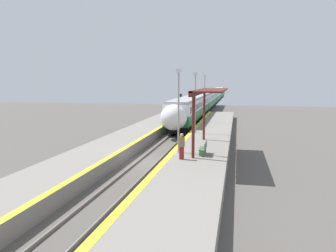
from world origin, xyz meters
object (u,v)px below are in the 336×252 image
(platform_bench, at_px, (204,148))
(lamppost_mid, at_px, (195,99))
(railway_signal, at_px, (181,104))
(train, at_px, (211,97))
(lamppost_far, at_px, (205,95))
(lamppost_near, at_px, (179,106))
(person_waiting, at_px, (182,146))

(platform_bench, height_order, lamppost_mid, lamppost_mid)
(railway_signal, bearing_deg, train, 86.17)
(lamppost_far, bearing_deg, platform_bench, -84.35)
(lamppost_mid, bearing_deg, lamppost_near, -90.00)
(train, height_order, lamppost_far, lamppost_far)
(train, relative_size, lamppost_far, 16.59)
(train, height_order, platform_bench, train)
(person_waiting, relative_size, railway_signal, 0.42)
(platform_bench, bearing_deg, railway_signal, 103.06)
(railway_signal, distance_m, lamppost_far, 9.44)
(train, height_order, lamppost_near, lamppost_near)
(lamppost_near, height_order, lamppost_far, same)
(train, xyz_separation_m, lamppost_near, (2.31, -57.07, 2.06))
(platform_bench, distance_m, lamppost_far, 18.85)
(railway_signal, xyz_separation_m, lamppost_far, (4.36, -8.19, 1.73))
(lamppost_far, bearing_deg, train, 93.40)
(platform_bench, relative_size, lamppost_near, 0.25)
(train, distance_m, lamppost_near, 57.15)
(train, xyz_separation_m, lamppost_mid, (2.31, -47.96, 2.06))
(train, xyz_separation_m, person_waiting, (2.88, -59.01, -0.37))
(person_waiting, xyz_separation_m, lamppost_near, (-0.57, 1.95, 2.43))
(train, relative_size, railway_signal, 23.83)
(person_waiting, height_order, lamppost_near, lamppost_near)
(person_waiting, relative_size, lamppost_near, 0.29)
(train, relative_size, lamppost_mid, 16.59)
(platform_bench, relative_size, lamppost_mid, 0.25)
(train, bearing_deg, lamppost_mid, -87.24)
(lamppost_near, bearing_deg, person_waiting, -73.80)
(lamppost_near, relative_size, lamppost_mid, 1.00)
(person_waiting, distance_m, railway_signal, 28.78)
(person_waiting, distance_m, lamppost_near, 3.16)
(lamppost_near, bearing_deg, railway_signal, 99.39)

